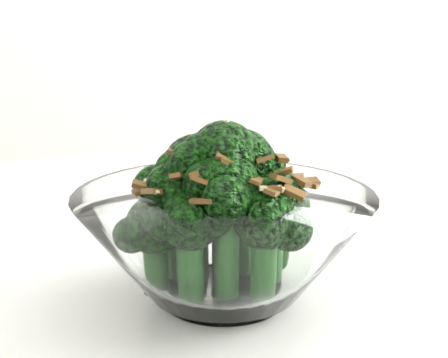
{
  "coord_description": "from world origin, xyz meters",
  "views": [
    {
      "loc": [
        0.04,
        -0.69,
        0.95
      ],
      "look_at": [
        0.07,
        -0.25,
        0.84
      ],
      "focal_mm": 55.0,
      "sensor_mm": 36.0,
      "label": 1
    }
  ],
  "objects": [
    {
      "name": "broccoli_dish",
      "position": [
        0.07,
        -0.25,
        0.8
      ],
      "size": [
        0.21,
        0.21,
        0.13
      ],
      "color": "white",
      "rests_on": "table"
    },
    {
      "name": "table",
      "position": [
        0.1,
        -0.13,
        0.68
      ],
      "size": [
        1.41,
        1.19,
        0.75
      ],
      "color": "white",
      "rests_on": "ground"
    }
  ]
}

